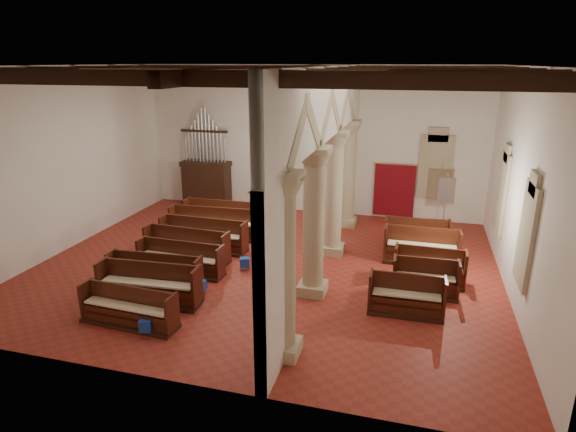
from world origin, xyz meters
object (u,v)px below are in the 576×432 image
at_px(lectern, 256,207).
at_px(nave_pew_0, 129,313).
at_px(pipe_organ, 206,176).
at_px(processional_banner, 443,220).
at_px(aisle_pew_0, 406,301).

relative_size(lectern, nave_pew_0, 0.45).
distance_m(pipe_organ, lectern, 3.00).
distance_m(lectern, nave_pew_0, 8.71).
bearing_deg(processional_banner, aisle_pew_0, -105.17).
relative_size(processional_banner, aisle_pew_0, 1.32).
bearing_deg(lectern, aisle_pew_0, -27.77).
xyz_separation_m(processional_banner, nave_pew_0, (-7.47, -7.94, -0.50)).
bearing_deg(aisle_pew_0, lectern, 133.15).
height_order(pipe_organ, aisle_pew_0, pipe_organ).
xyz_separation_m(lectern, aisle_pew_0, (6.18, -6.38, -0.12)).
height_order(lectern, aisle_pew_0, lectern).
bearing_deg(nave_pew_0, processional_banner, 50.00).
relative_size(pipe_organ, aisle_pew_0, 2.33).
height_order(pipe_organ, processional_banner, pipe_organ).
bearing_deg(nave_pew_0, pipe_organ, 106.91).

